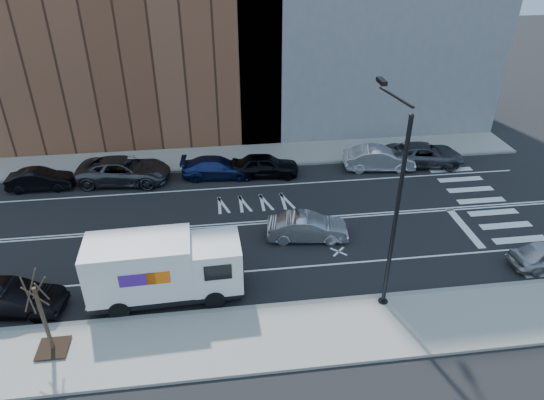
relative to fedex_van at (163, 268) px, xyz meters
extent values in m
plane|color=black|center=(2.67, 5.60, -1.65)|extent=(120.00, 120.00, 0.00)
cube|color=gray|center=(2.67, -3.20, -1.57)|extent=(44.00, 3.60, 0.15)
cube|color=gray|center=(2.67, 14.40, -1.57)|extent=(44.00, 3.60, 0.15)
cube|color=gray|center=(2.67, -1.40, -1.56)|extent=(44.00, 0.25, 0.17)
cube|color=gray|center=(2.67, 12.60, -1.56)|extent=(44.00, 0.25, 0.17)
cylinder|color=black|center=(9.67, -1.80, 2.85)|extent=(0.18, 0.18, 9.00)
cylinder|color=black|center=(9.67, -1.80, -1.55)|extent=(0.44, 0.44, 0.20)
sphere|color=black|center=(9.67, -1.80, 7.30)|extent=(0.20, 0.20, 0.20)
cylinder|color=black|center=(9.67, -0.10, 7.45)|extent=(0.11, 3.49, 0.48)
cube|color=black|center=(9.67, 1.60, 7.55)|extent=(0.25, 0.80, 0.18)
cube|color=#FFF2CC|center=(9.67, 1.60, 7.45)|extent=(0.18, 0.55, 0.03)
cube|color=black|center=(-4.33, -2.80, -1.42)|extent=(1.20, 1.20, 0.04)
cylinder|color=#382B1E|center=(-4.33, -2.80, 0.10)|extent=(0.16, 0.16, 3.20)
cylinder|color=#382B1E|center=(-4.08, -2.80, 1.50)|extent=(0.06, 0.80, 1.44)
cylinder|color=#382B1E|center=(-4.25, -2.56, 1.50)|extent=(0.81, 0.31, 1.19)
cylinder|color=#382B1E|center=(-4.53, -2.65, 1.50)|extent=(0.58, 0.76, 1.50)
cylinder|color=#382B1E|center=(-4.53, -2.95, 1.50)|extent=(0.47, 0.61, 1.37)
cylinder|color=#382B1E|center=(-4.25, -3.04, 1.50)|extent=(0.72, 0.29, 1.13)
cube|color=black|center=(-0.02, 0.00, -1.16)|extent=(6.77, 2.48, 0.32)
cube|color=silver|center=(2.36, 0.07, 0.03)|extent=(2.23, 2.39, 2.16)
cube|color=black|center=(3.46, 0.11, 0.35)|extent=(0.13, 2.00, 1.03)
cube|color=black|center=(2.39, -1.10, 0.35)|extent=(1.19, 0.08, 0.76)
cube|color=black|center=(2.32, 1.25, 0.35)|extent=(1.19, 0.08, 0.76)
cube|color=black|center=(3.42, 0.11, -1.05)|extent=(0.23, 2.17, 0.38)
cube|color=silver|center=(-0.99, -0.03, 0.25)|extent=(4.61, 2.52, 2.49)
cube|color=#47198C|center=(-0.95, -1.24, 0.41)|extent=(1.51, 0.07, 0.59)
cube|color=orange|center=(-0.09, -1.21, 0.41)|extent=(0.97, 0.05, 0.59)
cube|color=#47198C|center=(-1.03, 1.18, 0.41)|extent=(1.51, 0.07, 0.59)
cube|color=orange|center=(-0.17, 1.21, 0.41)|extent=(0.97, 0.05, 0.59)
cylinder|color=black|center=(2.17, -1.01, -1.19)|extent=(0.92, 0.33, 0.91)
cylinder|color=black|center=(2.11, 1.15, -1.19)|extent=(0.92, 0.33, 0.91)
cylinder|color=black|center=(-1.93, -1.14, -1.19)|extent=(0.92, 0.33, 0.91)
cylinder|color=black|center=(-2.00, 1.02, -1.19)|extent=(0.92, 0.33, 0.91)
imported|color=black|center=(-8.53, 11.35, -0.98)|extent=(4.02, 1.41, 1.32)
imported|color=#414248|center=(-3.34, 11.65, -0.83)|extent=(6.16, 3.35, 1.64)
imported|color=navy|center=(2.67, 11.60, -0.97)|extent=(4.81, 2.24, 1.36)
imported|color=black|center=(5.87, 11.33, -0.88)|extent=(4.62, 2.21, 1.52)
imported|color=silver|center=(13.72, 11.31, -0.86)|extent=(4.92, 2.17, 1.57)
imported|color=#45464C|center=(17.07, 11.60, -0.89)|extent=(5.70, 3.17, 1.51)
imported|color=#9E9EA2|center=(7.26, 3.72, -0.94)|extent=(4.46, 2.03, 1.42)
imported|color=black|center=(-6.59, -0.20, -0.92)|extent=(4.55, 2.04, 1.45)
camera|label=1|loc=(2.60, -17.48, 13.51)|focal=32.00mm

